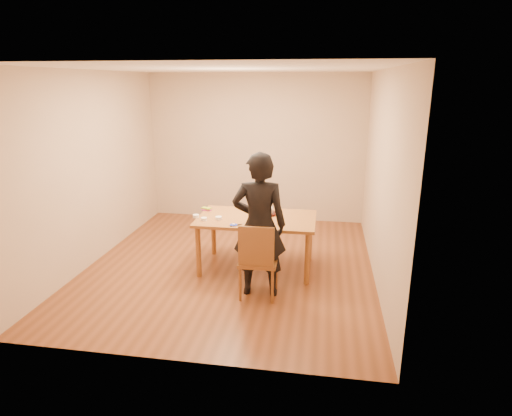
# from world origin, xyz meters

# --- Properties ---
(room_shell) EXTENTS (4.00, 4.50, 2.70)m
(room_shell) POSITION_xyz_m (0.00, 0.34, 1.35)
(room_shell) COLOR brown
(room_shell) RESTS_ON ground
(dining_table) EXTENTS (1.61, 0.96, 0.04)m
(dining_table) POSITION_xyz_m (0.38, -0.04, 0.73)
(dining_table) COLOR brown
(dining_table) RESTS_ON floor
(dining_chair) EXTENTS (0.46, 0.46, 0.04)m
(dining_chair) POSITION_xyz_m (0.53, -0.82, 0.45)
(dining_chair) COLOR brown
(dining_chair) RESTS_ON floor
(cake_plate) EXTENTS (0.32, 0.32, 0.02)m
(cake_plate) POSITION_xyz_m (0.48, 0.12, 0.76)
(cake_plate) COLOR red
(cake_plate) RESTS_ON dining_table
(cake) EXTENTS (0.21, 0.21, 0.07)m
(cake) POSITION_xyz_m (0.48, 0.12, 0.81)
(cake) COLOR white
(cake) RESTS_ON cake_plate
(frosting_dome) EXTENTS (0.21, 0.21, 0.03)m
(frosting_dome) POSITION_xyz_m (0.48, 0.12, 0.85)
(frosting_dome) COLOR white
(frosting_dome) RESTS_ON cake
(frosting_tub) EXTENTS (0.08, 0.08, 0.07)m
(frosting_tub) POSITION_xyz_m (0.41, -0.37, 0.79)
(frosting_tub) COLOR white
(frosting_tub) RESTS_ON dining_table
(frosting_lid) EXTENTS (0.10, 0.10, 0.01)m
(frosting_lid) POSITION_xyz_m (0.14, -0.42, 0.75)
(frosting_lid) COLOR #1B2BB3
(frosting_lid) RESTS_ON dining_table
(frosting_dollop) EXTENTS (0.04, 0.04, 0.02)m
(frosting_dollop) POSITION_xyz_m (0.14, -0.42, 0.77)
(frosting_dollop) COLOR white
(frosting_dollop) RESTS_ON frosting_lid
(ramekin_green) EXTENTS (0.08, 0.08, 0.04)m
(ramekin_green) POSITION_xyz_m (-0.30, -0.28, 0.77)
(ramekin_green) COLOR white
(ramekin_green) RESTS_ON dining_table
(ramekin_yellow) EXTENTS (0.09, 0.09, 0.04)m
(ramekin_yellow) POSITION_xyz_m (-0.11, -0.22, 0.77)
(ramekin_yellow) COLOR white
(ramekin_yellow) RESTS_ON dining_table
(ramekin_multi) EXTENTS (0.08, 0.08, 0.04)m
(ramekin_multi) POSITION_xyz_m (-0.44, -0.18, 0.77)
(ramekin_multi) COLOR white
(ramekin_multi) RESTS_ON dining_table
(candy_box_pink) EXTENTS (0.14, 0.08, 0.02)m
(candy_box_pink) POSITION_xyz_m (-0.38, 0.17, 0.76)
(candy_box_pink) COLOR #DF346F
(candy_box_pink) RESTS_ON dining_table
(candy_box_green) EXTENTS (0.15, 0.11, 0.02)m
(candy_box_green) POSITION_xyz_m (-0.39, 0.17, 0.78)
(candy_box_green) COLOR green
(candy_box_green) RESTS_ON candy_box_pink
(spatula) EXTENTS (0.14, 0.12, 0.01)m
(spatula) POSITION_xyz_m (0.17, -0.42, 0.75)
(spatula) COLOR black
(spatula) RESTS_ON dining_table
(person) EXTENTS (0.68, 0.48, 1.78)m
(person) POSITION_xyz_m (0.53, -0.77, 0.89)
(person) COLOR black
(person) RESTS_ON floor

